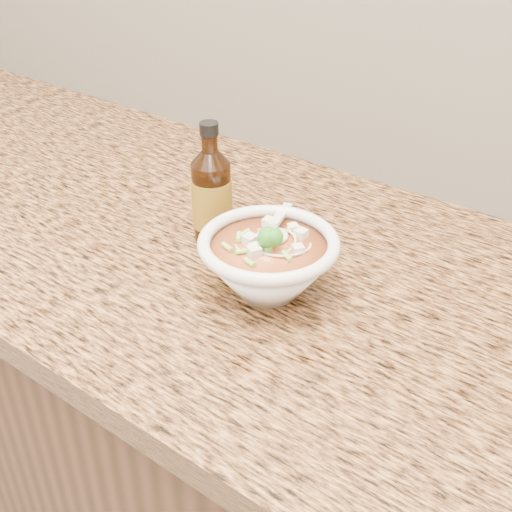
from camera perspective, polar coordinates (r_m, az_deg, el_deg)
The scene contains 4 objects.
cabinet at distance 1.25m, azimuth -0.14°, elevation -17.86°, with size 4.00×0.65×0.86m, color black.
counter_slab at distance 0.95m, azimuth -0.18°, elevation -0.42°, with size 4.00×0.68×0.04m, color #A76F3D.
soup_bowl at distance 0.83m, azimuth 1.10°, elevation -0.68°, with size 0.18×0.20×0.10m.
hot_sauce_bottle at distance 0.94m, azimuth -3.95°, elevation 5.37°, with size 0.08×0.08×0.18m.
Camera 1 is at (0.47, 1.04, 1.40)m, focal length 45.00 mm.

